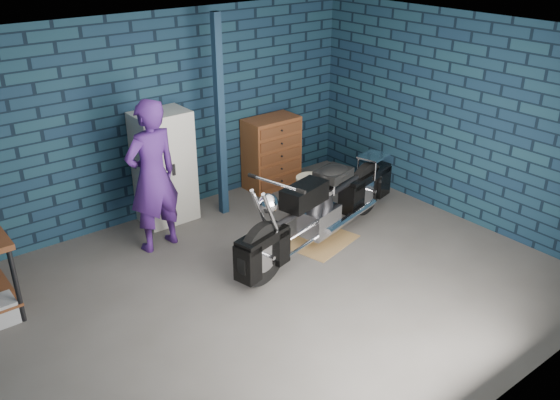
{
  "coord_description": "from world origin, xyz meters",
  "views": [
    {
      "loc": [
        -3.44,
        -4.36,
        3.7
      ],
      "look_at": [
        0.24,
        0.3,
        0.88
      ],
      "focal_mm": 38.0,
      "sensor_mm": 36.0,
      "label": 1
    }
  ],
  "objects_px": {
    "locker": "(165,168)",
    "tool_chest": "(272,153)",
    "shop_stool": "(310,201)",
    "motorcycle": "(323,201)",
    "person": "(152,176)"
  },
  "relations": [
    {
      "from": "motorcycle",
      "to": "tool_chest",
      "type": "relative_size",
      "value": 2.42
    },
    {
      "from": "motorcycle",
      "to": "shop_stool",
      "type": "bearing_deg",
      "value": 54.3
    },
    {
      "from": "motorcycle",
      "to": "person",
      "type": "relative_size",
      "value": 1.38
    },
    {
      "from": "locker",
      "to": "tool_chest",
      "type": "height_order",
      "value": "locker"
    },
    {
      "from": "motorcycle",
      "to": "locker",
      "type": "bearing_deg",
      "value": 110.89
    },
    {
      "from": "motorcycle",
      "to": "locker",
      "type": "xyz_separation_m",
      "value": [
        -1.21,
        1.76,
        0.18
      ]
    },
    {
      "from": "tool_chest",
      "to": "shop_stool",
      "type": "relative_size",
      "value": 1.56
    },
    {
      "from": "person",
      "to": "tool_chest",
      "type": "height_order",
      "value": "person"
    },
    {
      "from": "locker",
      "to": "shop_stool",
      "type": "xyz_separation_m",
      "value": [
        1.39,
        -1.32,
        -0.41
      ]
    },
    {
      "from": "tool_chest",
      "to": "shop_stool",
      "type": "bearing_deg",
      "value": -106.47
    },
    {
      "from": "locker",
      "to": "motorcycle",
      "type": "bearing_deg",
      "value": -55.45
    },
    {
      "from": "person",
      "to": "locker",
      "type": "bearing_deg",
      "value": -135.61
    },
    {
      "from": "person",
      "to": "shop_stool",
      "type": "distance_m",
      "value": 2.08
    },
    {
      "from": "person",
      "to": "motorcycle",
      "type": "bearing_deg",
      "value": 137.28
    },
    {
      "from": "person",
      "to": "shop_stool",
      "type": "bearing_deg",
      "value": 150.77
    }
  ]
}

